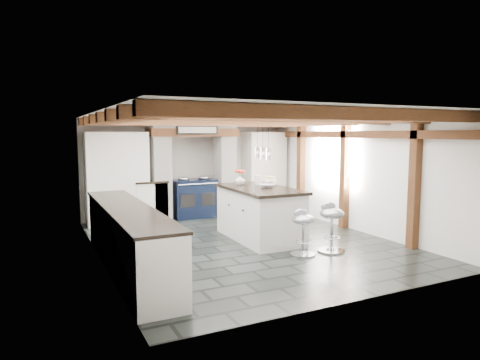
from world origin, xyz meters
name	(u,v)px	position (x,y,z in m)	size (l,w,h in m)	color
ground	(245,243)	(0.00, 0.00, 0.00)	(6.00, 6.00, 0.00)	black
room_shell	(186,178)	(-0.61, 1.42, 1.07)	(6.00, 6.03, 6.00)	white
range_cooker	(194,198)	(0.00, 2.68, 0.47)	(1.00, 0.63, 0.99)	black
kitchen_island	(259,213)	(0.37, 0.14, 0.50)	(1.08, 2.00, 1.30)	white
bar_stool_near	(331,221)	(1.03, -1.15, 0.52)	(0.45, 0.45, 0.83)	silver
bar_stool_far	(303,227)	(0.49, -1.12, 0.47)	(0.43, 0.43, 0.75)	silver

